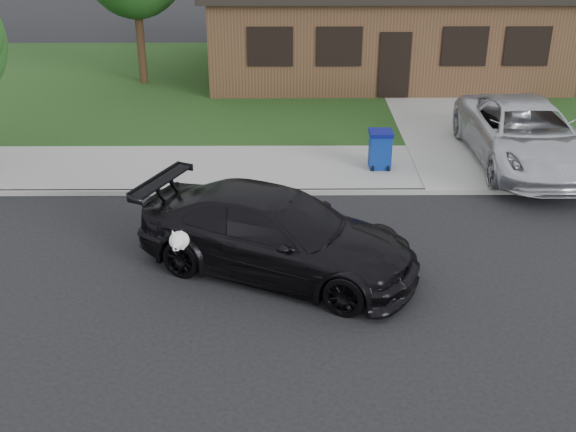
{
  "coord_description": "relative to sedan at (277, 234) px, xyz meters",
  "views": [
    {
      "loc": [
        0.42,
        -12.03,
        6.89
      ],
      "look_at": [
        0.5,
        0.03,
        1.1
      ],
      "focal_mm": 45.0,
      "sensor_mm": 36.0,
      "label": 1
    }
  ],
  "objects": [
    {
      "name": "ground",
      "position": [
        -0.29,
        0.08,
        -0.78
      ],
      "size": [
        120.0,
        120.0,
        0.0
      ],
      "primitive_type": "plane",
      "color": "black",
      "rests_on": "ground"
    },
    {
      "name": "lawn",
      "position": [
        -0.29,
        13.08,
        -0.71
      ],
      "size": [
        60.0,
        13.0,
        0.13
      ],
      "primitive_type": "cube",
      "color": "#193814",
      "rests_on": "ground"
    },
    {
      "name": "curb",
      "position": [
        -0.29,
        3.58,
        -0.72
      ],
      "size": [
        60.0,
        0.12,
        0.12
      ],
      "primitive_type": "cube",
      "color": "gray",
      "rests_on": "ground"
    },
    {
      "name": "sidewalk",
      "position": [
        -0.29,
        5.08,
        -0.72
      ],
      "size": [
        60.0,
        3.0,
        0.12
      ],
      "primitive_type": "cube",
      "color": "gray",
      "rests_on": "ground"
    },
    {
      "name": "driveway",
      "position": [
        5.71,
        10.08,
        -0.71
      ],
      "size": [
        4.5,
        13.0,
        0.14
      ],
      "primitive_type": "cube",
      "color": "gray",
      "rests_on": "ground"
    },
    {
      "name": "recycling_bin",
      "position": [
        2.54,
        4.99,
        -0.18
      ],
      "size": [
        0.57,
        0.62,
        0.95
      ],
      "rotation": [
        0.0,
        0.0,
        0.0
      ],
      "color": "navy",
      "rests_on": "sidewalk"
    },
    {
      "name": "minivan",
      "position": [
        6.19,
        5.19,
        0.13
      ],
      "size": [
        2.61,
        5.57,
        1.54
      ],
      "primitive_type": "imported",
      "rotation": [
        0.0,
        0.0,
        0.01
      ],
      "color": "silver",
      "rests_on": "driveway"
    },
    {
      "name": "house",
      "position": [
        3.71,
        15.07,
        1.36
      ],
      "size": [
        12.6,
        8.6,
        4.65
      ],
      "color": "#422B1C",
      "rests_on": "ground"
    },
    {
      "name": "sedan",
      "position": [
        0.0,
        0.0,
        0.0
      ],
      "size": [
        5.77,
        4.19,
        1.55
      ],
      "rotation": [
        0.0,
        0.0,
        1.15
      ],
      "color": "black",
      "rests_on": "ground"
    }
  ]
}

